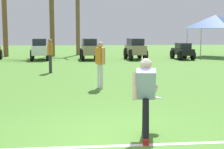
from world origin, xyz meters
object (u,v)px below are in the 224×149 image
object	(u,v)px
parked_car_slot_e	(183,51)
event_tent	(215,22)
teammate_deep	(100,60)
frisbee_thrower	(146,93)
parked_car_slot_b	(40,49)
palm_tree_right_of_centre	(51,11)
palm_tree_left_of_centre	(4,10)
parked_car_slot_c	(89,49)
palm_tree_far_right	(78,16)
parked_car_slot_d	(135,48)
frisbee_in_flight	(155,97)
teammate_midfield	(50,52)

from	to	relation	value
parked_car_slot_e	event_tent	bearing A→B (deg)	35.87
teammate_deep	frisbee_thrower	bearing A→B (deg)	-83.94
parked_car_slot_b	palm_tree_right_of_centre	xyz separation A→B (m)	(0.53, 3.16, 2.61)
parked_car_slot_e	palm_tree_left_of_centre	distance (m)	13.25
teammate_deep	event_tent	size ratio (longest dim) A/B	0.46
parked_car_slot_e	frisbee_thrower	bearing A→B (deg)	-108.31
frisbee_thrower	parked_car_slot_b	bearing A→B (deg)	103.35
teammate_deep	parked_car_slot_e	bearing A→B (deg)	61.81
parked_car_slot_c	palm_tree_left_of_centre	distance (m)	7.51
frisbee_thrower	palm_tree_far_right	world-z (taller)	palm_tree_far_right
palm_tree_left_of_centre	palm_tree_far_right	size ratio (longest dim) A/B	1.13
parked_car_slot_b	palm_tree_left_of_centre	world-z (taller)	palm_tree_left_of_centre
parked_car_slot_c	palm_tree_far_right	size ratio (longest dim) A/B	0.47
parked_car_slot_d	parked_car_slot_e	size ratio (longest dim) A/B	1.08
frisbee_in_flight	parked_car_slot_e	size ratio (longest dim) A/B	0.15
palm_tree_far_right	teammate_deep	bearing A→B (deg)	-86.46
frisbee_thrower	palm_tree_far_right	size ratio (longest dim) A/B	0.28
parked_car_slot_c	frisbee_in_flight	bearing A→B (deg)	-86.40
parked_car_slot_d	palm_tree_left_of_centre	bearing A→B (deg)	160.50
parked_car_slot_e	event_tent	world-z (taller)	event_tent
frisbee_thrower	palm_tree_right_of_centre	world-z (taller)	palm_tree_right_of_centre
event_tent	teammate_deep	bearing A→B (deg)	-123.99
parked_car_slot_b	parked_car_slot_c	world-z (taller)	same
frisbee_in_flight	palm_tree_right_of_centre	bearing A→B (deg)	100.86
frisbee_thrower	parked_car_slot_b	distance (m)	17.41
parked_car_slot_d	palm_tree_right_of_centre	world-z (taller)	palm_tree_right_of_centre
parked_car_slot_e	frisbee_in_flight	bearing A→B (deg)	-107.93
teammate_deep	palm_tree_left_of_centre	xyz separation A→B (m)	(-6.37, 14.80, 2.49)
event_tent	parked_car_slot_d	bearing A→B (deg)	-161.28
parked_car_slot_e	parked_car_slot_d	bearing A→B (deg)	178.33
parked_car_slot_d	parked_car_slot_e	distance (m)	3.23
teammate_midfield	palm_tree_right_of_centre	world-z (taller)	palm_tree_right_of_centre
palm_tree_far_right	palm_tree_right_of_centre	bearing A→B (deg)	-144.70
parked_car_slot_d	palm_tree_left_of_centre	world-z (taller)	palm_tree_left_of_centre
palm_tree_right_of_centre	palm_tree_far_right	size ratio (longest dim) A/B	1.07
frisbee_in_flight	event_tent	size ratio (longest dim) A/B	0.10
frisbee_in_flight	event_tent	xyz separation A→B (m)	(8.36, 18.55, 1.96)
palm_tree_right_of_centre	palm_tree_left_of_centre	bearing A→B (deg)	179.10
frisbee_thrower	event_tent	xyz separation A→B (m)	(8.64, 19.01, 1.79)
parked_car_slot_b	parked_car_slot_c	size ratio (longest dim) A/B	1.01
frisbee_thrower	frisbee_in_flight	bearing A→B (deg)	59.33
parked_car_slot_c	palm_tree_far_right	bearing A→B (deg)	99.91
parked_car_slot_e	event_tent	distance (m)	4.31
frisbee_in_flight	parked_car_slot_b	world-z (taller)	parked_car_slot_b
palm_tree_right_of_centre	parked_car_slot_e	bearing A→B (deg)	-20.16
event_tent	palm_tree_right_of_centre	bearing A→B (deg)	174.85
teammate_midfield	palm_tree_right_of_centre	distance (m)	10.60
teammate_deep	event_tent	world-z (taller)	event_tent
frisbee_thrower	parked_car_slot_c	distance (m)	16.85
frisbee_thrower	teammate_midfield	distance (m)	10.17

